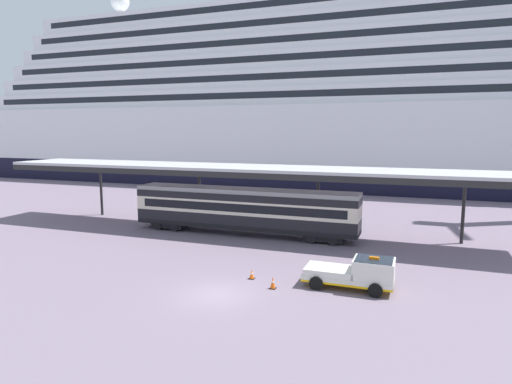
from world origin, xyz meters
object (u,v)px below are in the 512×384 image
(service_truck, at_px, (357,272))
(traffic_cone_near, at_px, (252,274))
(cruise_ship, at_px, (284,107))
(quay_bollard, at_px, (371,284))
(traffic_cone_mid, at_px, (273,283))
(train_carriage, at_px, (244,209))

(service_truck, xyz_separation_m, traffic_cone_near, (-6.38, -0.50, -0.70))
(cruise_ship, height_order, service_truck, cruise_ship)
(cruise_ship, xyz_separation_m, traffic_cone_near, (12.97, -51.15, -13.04))
(service_truck, height_order, quay_bollard, service_truck)
(service_truck, height_order, traffic_cone_mid, service_truck)
(train_carriage, distance_m, service_truck, 15.26)
(train_carriage, height_order, traffic_cone_mid, train_carriage)
(traffic_cone_mid, bearing_deg, traffic_cone_near, 146.46)
(traffic_cone_near, relative_size, quay_bollard, 0.62)
(train_carriage, height_order, traffic_cone_near, train_carriage)
(cruise_ship, xyz_separation_m, traffic_cone_mid, (14.72, -52.32, -12.97))
(cruise_ship, bearing_deg, service_truck, -69.10)
(cruise_ship, relative_size, service_truck, 23.22)
(traffic_cone_mid, bearing_deg, quay_bollard, 14.09)
(traffic_cone_near, relative_size, traffic_cone_mid, 0.82)
(traffic_cone_mid, distance_m, quay_bollard, 5.64)
(traffic_cone_mid, height_order, quay_bollard, quay_bollard)
(service_truck, distance_m, traffic_cone_mid, 4.95)
(service_truck, xyz_separation_m, quay_bollard, (0.85, -0.29, -0.47))
(train_carriage, distance_m, quay_bollard, 16.13)
(cruise_ship, xyz_separation_m, quay_bollard, (20.19, -50.95, -12.81))
(cruise_ship, height_order, traffic_cone_mid, cruise_ship)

